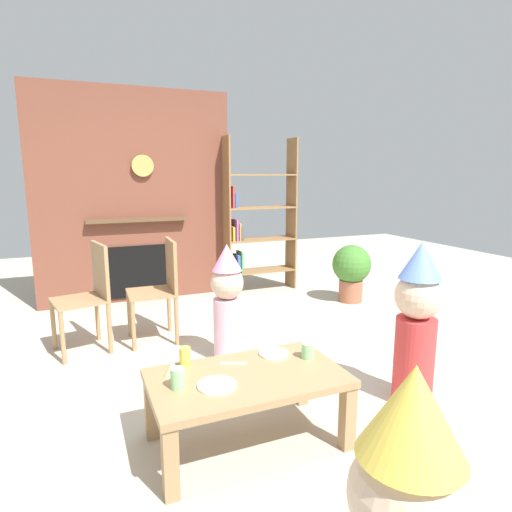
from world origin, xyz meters
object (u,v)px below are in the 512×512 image
Objects in this scene: child_in_pink at (417,319)px; child_by_the_chairs at (227,300)px; birthday_cake_slice at (173,368)px; paper_plate_front at (217,385)px; paper_cup_near_left at (185,357)px; paper_cup_center at (178,378)px; bookshelf at (255,223)px; paper_plate_rear at (274,353)px; potted_plant_tall at (351,269)px; coffee_table at (247,386)px; paper_cup_near_right at (308,351)px; dining_chair_left at (90,291)px; dining_chair_middle at (161,284)px.

child_by_the_chairs is (-0.89, 1.08, -0.06)m from child_in_pink.
paper_plate_front is at bearing -48.05° from birthday_cake_slice.
paper_cup_near_left reaches higher than paper_cup_center.
child_by_the_chairs is (0.54, 0.84, 0.04)m from paper_cup_near_left.
bookshelf reaches higher than paper_cup_center.
birthday_cake_slice is 0.11× the size of child_by_the_chairs.
child_by_the_chairs is (0.64, 1.08, 0.04)m from paper_cup_center.
paper_cup_center is 0.65m from paper_plate_rear.
bookshelf is 1.30m from potted_plant_tall.
paper_plate_rear is 0.27× the size of potted_plant_tall.
birthday_cake_slice is at bearing 159.00° from coffee_table.
paper_plate_rear is at bearing 142.84° from paper_cup_near_right.
coffee_table is 0.31m from paper_plate_rear.
paper_cup_near_right is 0.09× the size of child_in_pink.
paper_cup_center is 0.10× the size of child_in_pink.
potted_plant_tall is at bearing 49.30° from paper_cup_near_right.
bookshelf reaches higher than dining_chair_left.
bookshelf reaches higher than paper_cup_near_left.
child_in_pink reaches higher than potted_plant_tall.
paper_plate_front is 1.22m from child_by_the_chairs.
coffee_table is 1.72m from dining_chair_middle.
bookshelf reaches higher than paper_cup_near_right.
dining_chair_middle reaches higher than paper_plate_front.
child_in_pink reaches higher than coffee_table.
dining_chair_middle reaches higher than paper_plate_rear.
birthday_cake_slice is (-0.18, 0.20, 0.04)m from paper_plate_front.
paper_plate_front is (-1.46, -2.98, -0.45)m from bookshelf.
child_in_pink is at bearing -4.84° from paper_cup_near_right.
paper_cup_center is 1.25m from child_by_the_chairs.
birthday_cake_slice is 0.11× the size of dining_chair_middle.
paper_cup_near_right is 2.00m from dining_chair_left.
birthday_cake_slice is at bearing 131.95° from paper_plate_front.
child_by_the_chairs is at bearing 55.93° from birthday_cake_slice.
dining_chair_left reaches higher than paper_plate_rear.
paper_cup_near_right is 0.10× the size of dining_chair_middle.
birthday_cake_slice reaches higher than coffee_table.
birthday_cake_slice reaches higher than paper_plate_front.
paper_plate_rear is at bearing 29.21° from paper_plate_front.
potted_plant_tall reaches higher than paper_cup_near_right.
bookshelf is at bearing 63.93° from paper_plate_front.
paper_plate_front is 0.22× the size of child_by_the_chairs.
potted_plant_tall is at bearing -114.89° from child_in_pink.
bookshelf reaches higher than potted_plant_tall.
birthday_cake_slice is 3.11m from potted_plant_tall.
dining_chair_middle is at bearing -52.86° from child_in_pink.
bookshelf is 1.88m from dining_chair_middle.
bookshelf is 10.62× the size of paper_plate_rear.
paper_plate_front is at bearing -150.79° from paper_plate_rear.
birthday_cake_slice is 1.61m from dining_chair_left.
dining_chair_middle is (0.06, 1.76, 0.10)m from paper_plate_front.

